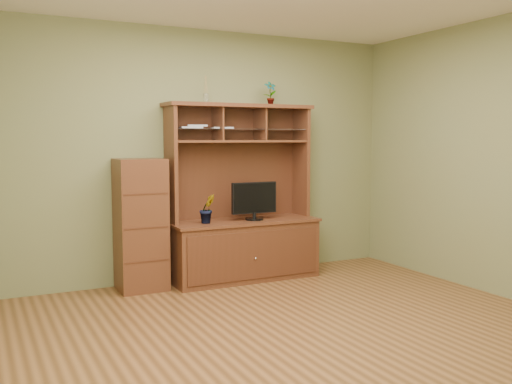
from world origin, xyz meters
TOP-DOWN VIEW (x-y plane):
  - room at (0.00, 0.00)m, footprint 4.54×4.04m
  - media_hutch at (0.31, 1.73)m, footprint 1.66×0.61m
  - monitor at (0.41, 1.65)m, footprint 0.52×0.20m
  - orchid_plant at (-0.13, 1.65)m, footprint 0.18×0.15m
  - top_plant at (0.69, 1.80)m, footprint 0.14×0.10m
  - reed_diffuser at (-0.08, 1.80)m, footprint 0.06×0.06m
  - magazines at (-0.11, 1.80)m, footprint 0.60×0.21m
  - side_cabinet at (-0.81, 1.77)m, footprint 0.47×0.43m

SIDE VIEW (x-z plane):
  - media_hutch at x=0.31m, z-range -0.43..1.47m
  - side_cabinet at x=-0.81m, z-range 0.00..1.33m
  - orchid_plant at x=-0.13m, z-range 0.65..0.96m
  - monitor at x=0.41m, z-range 0.66..1.07m
  - room at x=0.00m, z-range -0.02..2.72m
  - magazines at x=-0.11m, z-range 1.63..1.67m
  - reed_diffuser at x=-0.08m, z-range 1.87..2.16m
  - top_plant at x=0.69m, z-range 1.90..2.17m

